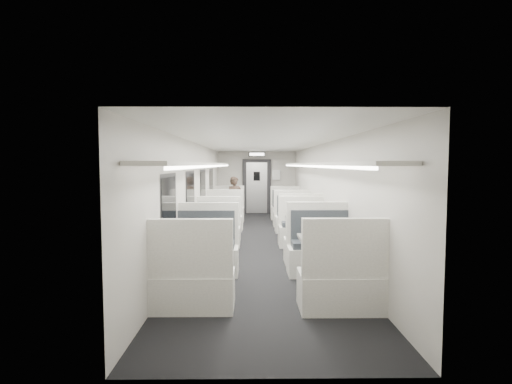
{
  "coord_description": "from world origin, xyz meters",
  "views": [
    {
      "loc": [
        -0.2,
        -9.43,
        1.91
      ],
      "look_at": [
        -0.09,
        0.78,
        1.2
      ],
      "focal_mm": 28.0,
      "sensor_mm": 36.0,
      "label": 1
    }
  ],
  "objects_px": {
    "booth_left_b": "(222,221)",
    "exit_sign": "(257,154)",
    "booth_left_a": "(226,212)",
    "booth_right_a": "(288,211)",
    "passenger": "(235,200)",
    "booth_left_c": "(214,236)",
    "booth_right_c": "(308,235)",
    "vestibule_door": "(257,187)",
    "booth_left_d": "(199,262)",
    "booth_right_d": "(330,262)",
    "booth_right_b": "(297,223)"
  },
  "relations": [
    {
      "from": "booth_right_a",
      "to": "passenger",
      "type": "distance_m",
      "value": 1.79
    },
    {
      "from": "booth_left_d",
      "to": "passenger",
      "type": "height_order",
      "value": "passenger"
    },
    {
      "from": "booth_left_c",
      "to": "booth_right_a",
      "type": "relative_size",
      "value": 1.01
    },
    {
      "from": "passenger",
      "to": "exit_sign",
      "type": "xyz_separation_m",
      "value": [
        0.74,
        2.02,
        1.52
      ]
    },
    {
      "from": "passenger",
      "to": "booth_right_c",
      "type": "bearing_deg",
      "value": -92.53
    },
    {
      "from": "booth_right_a",
      "to": "vestibule_door",
      "type": "distance_m",
      "value": 2.62
    },
    {
      "from": "booth_right_a",
      "to": "exit_sign",
      "type": "bearing_deg",
      "value": 118.53
    },
    {
      "from": "booth_left_a",
      "to": "passenger",
      "type": "height_order",
      "value": "passenger"
    },
    {
      "from": "booth_left_b",
      "to": "exit_sign",
      "type": "height_order",
      "value": "exit_sign"
    },
    {
      "from": "booth_left_b",
      "to": "booth_left_d",
      "type": "distance_m",
      "value": 4.58
    },
    {
      "from": "booth_left_c",
      "to": "booth_right_c",
      "type": "distance_m",
      "value": 2.0
    },
    {
      "from": "booth_left_d",
      "to": "booth_right_d",
      "type": "xyz_separation_m",
      "value": [
        2.0,
        -0.04,
        0.0
      ]
    },
    {
      "from": "booth_left_a",
      "to": "vestibule_door",
      "type": "relative_size",
      "value": 1.05
    },
    {
      "from": "booth_left_c",
      "to": "booth_left_d",
      "type": "bearing_deg",
      "value": -90.0
    },
    {
      "from": "booth_left_d",
      "to": "booth_right_a",
      "type": "distance_m",
      "value": 7.29
    },
    {
      "from": "booth_left_c",
      "to": "booth_right_d",
      "type": "relative_size",
      "value": 0.92
    },
    {
      "from": "passenger",
      "to": "exit_sign",
      "type": "distance_m",
      "value": 2.64
    },
    {
      "from": "booth_left_c",
      "to": "exit_sign",
      "type": "distance_m",
      "value": 6.79
    },
    {
      "from": "booth_right_a",
      "to": "exit_sign",
      "type": "xyz_separation_m",
      "value": [
        -1.0,
        1.84,
        1.9
      ]
    },
    {
      "from": "booth_right_d",
      "to": "exit_sign",
      "type": "xyz_separation_m",
      "value": [
        -1.0,
        8.89,
        1.87
      ]
    },
    {
      "from": "booth_left_b",
      "to": "booth_left_d",
      "type": "bearing_deg",
      "value": -90.0
    },
    {
      "from": "booth_left_a",
      "to": "passenger",
      "type": "distance_m",
      "value": 0.55
    },
    {
      "from": "booth_left_b",
      "to": "booth_left_c",
      "type": "distance_m",
      "value": 2.17
    },
    {
      "from": "passenger",
      "to": "vestibule_door",
      "type": "height_order",
      "value": "vestibule_door"
    },
    {
      "from": "vestibule_door",
      "to": "exit_sign",
      "type": "bearing_deg",
      "value": -90.0
    },
    {
      "from": "booth_right_d",
      "to": "vestibule_door",
      "type": "distance_m",
      "value": 9.46
    },
    {
      "from": "vestibule_door",
      "to": "booth_left_a",
      "type": "bearing_deg",
      "value": -109.46
    },
    {
      "from": "booth_left_b",
      "to": "booth_right_b",
      "type": "bearing_deg",
      "value": -7.17
    },
    {
      "from": "booth_left_b",
      "to": "booth_right_c",
      "type": "bearing_deg",
      "value": -47.83
    },
    {
      "from": "booth_left_d",
      "to": "exit_sign",
      "type": "relative_size",
      "value": 3.7
    },
    {
      "from": "booth_left_d",
      "to": "booth_right_b",
      "type": "xyz_separation_m",
      "value": [
        2.0,
        4.33,
        -0.03
      ]
    },
    {
      "from": "booth_left_c",
      "to": "vestibule_door",
      "type": "bearing_deg",
      "value": 81.78
    },
    {
      "from": "booth_left_a",
      "to": "booth_right_c",
      "type": "bearing_deg",
      "value": -64.18
    },
    {
      "from": "booth_right_c",
      "to": "passenger",
      "type": "relative_size",
      "value": 1.5
    },
    {
      "from": "booth_right_d",
      "to": "booth_right_b",
      "type": "bearing_deg",
      "value": 90.0
    },
    {
      "from": "booth_right_d",
      "to": "vestibule_door",
      "type": "bearing_deg",
      "value": 96.08
    },
    {
      "from": "booth_right_a",
      "to": "exit_sign",
      "type": "distance_m",
      "value": 2.83
    },
    {
      "from": "booth_left_c",
      "to": "booth_right_c",
      "type": "relative_size",
      "value": 0.94
    },
    {
      "from": "exit_sign",
      "to": "booth_right_c",
      "type": "bearing_deg",
      "value": -81.22
    },
    {
      "from": "booth_left_a",
      "to": "booth_right_d",
      "type": "bearing_deg",
      "value": -73.02
    },
    {
      "from": "booth_left_d",
      "to": "vestibule_door",
      "type": "xyz_separation_m",
      "value": [
        1.0,
        9.34,
        0.63
      ]
    },
    {
      "from": "booth_right_c",
      "to": "exit_sign",
      "type": "height_order",
      "value": "exit_sign"
    },
    {
      "from": "booth_right_b",
      "to": "booth_right_c",
      "type": "height_order",
      "value": "booth_right_c"
    },
    {
      "from": "booth_left_a",
      "to": "booth_right_a",
      "type": "relative_size",
      "value": 1.04
    },
    {
      "from": "vestibule_door",
      "to": "passenger",
      "type": "bearing_deg",
      "value": -106.33
    },
    {
      "from": "vestibule_door",
      "to": "booth_right_d",
      "type": "bearing_deg",
      "value": -83.92
    },
    {
      "from": "booth_left_d",
      "to": "booth_right_c",
      "type": "distance_m",
      "value": 3.1
    },
    {
      "from": "booth_right_b",
      "to": "vestibule_door",
      "type": "xyz_separation_m",
      "value": [
        -1.0,
        5.01,
        0.65
      ]
    },
    {
      "from": "booth_left_c",
      "to": "booth_right_b",
      "type": "distance_m",
      "value": 2.77
    },
    {
      "from": "booth_right_b",
      "to": "vestibule_door",
      "type": "relative_size",
      "value": 1.03
    }
  ]
}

